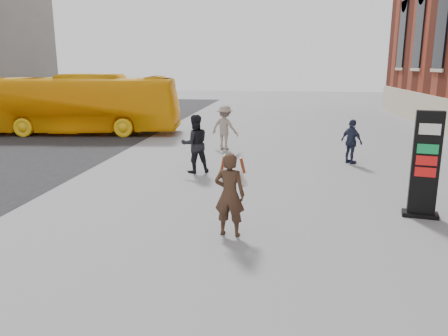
# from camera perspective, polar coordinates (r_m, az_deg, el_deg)

# --- Properties ---
(ground) EXTENTS (100.00, 100.00, 0.00)m
(ground) POSITION_cam_1_polar(r_m,az_deg,el_deg) (9.83, -1.20, -7.16)
(ground) COLOR #9E9EA3
(info_pylon) EXTENTS (0.85, 0.54, 2.46)m
(info_pylon) POSITION_cam_1_polar(r_m,az_deg,el_deg) (10.89, 24.80, 0.36)
(info_pylon) COLOR black
(info_pylon) RESTS_ON ground
(woman) EXTENTS (0.71, 0.66, 1.74)m
(woman) POSITION_cam_1_polar(r_m,az_deg,el_deg) (8.88, 0.74, -3.34)
(woman) COLOR #382118
(woman) RESTS_ON ground
(bus) EXTENTS (10.97, 3.74, 3.00)m
(bus) POSITION_cam_1_polar(r_m,az_deg,el_deg) (23.62, -19.23, 7.89)
(bus) COLOR yellow
(bus) RESTS_ON road
(pedestrian_a) EXTENTS (1.14, 1.04, 1.89)m
(pedestrian_a) POSITION_cam_1_polar(r_m,az_deg,el_deg) (14.18, -3.82, 3.17)
(pedestrian_a) COLOR black
(pedestrian_a) RESTS_ON ground
(pedestrian_b) EXTENTS (1.36, 1.07, 1.84)m
(pedestrian_b) POSITION_cam_1_polar(r_m,az_deg,el_deg) (18.09, 0.10, 5.33)
(pedestrian_b) COLOR gray
(pedestrian_b) RESTS_ON ground
(pedestrian_c) EXTENTS (0.88, 0.96, 1.57)m
(pedestrian_c) POSITION_cam_1_polar(r_m,az_deg,el_deg) (16.12, 16.32, 3.32)
(pedestrian_c) COLOR #252D45
(pedestrian_c) RESTS_ON ground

